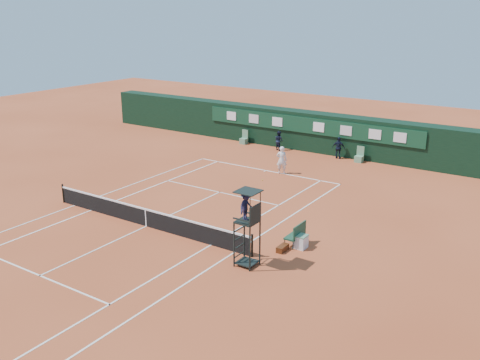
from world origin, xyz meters
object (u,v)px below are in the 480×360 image
object	(u,v)px
player_bench	(297,233)
cooler	(301,241)
tennis_net	(146,217)
umpire_chair	(247,212)
player	(282,160)

from	to	relation	value
player_bench	cooler	distance (m)	0.44
cooler	player_bench	bearing A→B (deg)	150.55
tennis_net	umpire_chair	world-z (taller)	umpire_chair
tennis_net	cooler	distance (m)	8.03
umpire_chair	player_bench	distance (m)	3.65
player_bench	player	world-z (taller)	player
tennis_net	cooler	size ratio (longest dim) A/B	20.00
tennis_net	umpire_chair	size ratio (longest dim) A/B	3.77
cooler	player	size ratio (longest dim) A/B	0.34
player_bench	cooler	xyz separation A→B (m)	(0.30, -0.17, -0.27)
umpire_chair	player	bearing A→B (deg)	113.18
player	tennis_net	bearing A→B (deg)	61.69
player	cooler	bearing A→B (deg)	101.26
umpire_chair	cooler	xyz separation A→B (m)	(1.12, 2.87, -2.13)
tennis_net	player_bench	world-z (taller)	same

